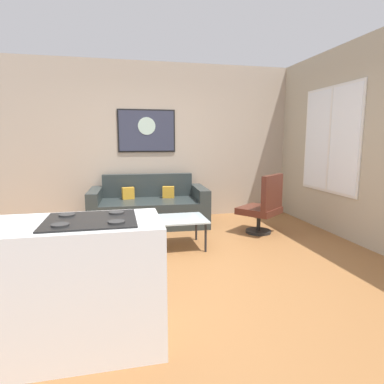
{
  "coord_description": "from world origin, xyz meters",
  "views": [
    {
      "loc": [
        -0.6,
        -3.6,
        1.44
      ],
      "look_at": [
        0.41,
        0.9,
        0.7
      ],
      "focal_mm": 30.61,
      "sensor_mm": 36.0,
      "label": 1
    }
  ],
  "objects": [
    {
      "name": "back_wall",
      "position": [
        0.0,
        2.42,
        1.4
      ],
      "size": [
        6.4,
        0.05,
        2.8
      ],
      "primitive_type": "cube",
      "color": "#B2A18C",
      "rests_on": "ground"
    },
    {
      "name": "kitchen_counter",
      "position": [
        -1.06,
        -1.36,
        0.45
      ],
      "size": [
        1.46,
        0.64,
        0.92
      ],
      "color": "white",
      "rests_on": "ground"
    },
    {
      "name": "window",
      "position": [
        2.59,
        0.9,
        1.43
      ],
      "size": [
        0.03,
        1.36,
        1.62
      ],
      "color": "silver"
    },
    {
      "name": "coffee_table",
      "position": [
        -0.0,
        0.6,
        0.37
      ],
      "size": [
        1.03,
        0.62,
        0.4
      ],
      "color": "silver",
      "rests_on": "ground"
    },
    {
      "name": "ground",
      "position": [
        0.0,
        0.0,
        -0.02
      ],
      "size": [
        6.4,
        6.4,
        0.04
      ],
      "primitive_type": "cube",
      "color": "#926035"
    },
    {
      "name": "wall_painting",
      "position": [
        -0.09,
        2.38,
        1.6
      ],
      "size": [
        1.02,
        0.03,
        0.76
      ],
      "color": "black"
    },
    {
      "name": "couch",
      "position": [
        -0.12,
        1.87,
        0.29
      ],
      "size": [
        1.97,
        1.03,
        0.84
      ],
      "color": "#2A3232",
      "rests_on": "ground"
    },
    {
      "name": "armchair",
      "position": [
        1.55,
        0.95,
        0.44
      ],
      "size": [
        0.78,
        0.77,
        0.92
      ],
      "color": "black",
      "rests_on": "ground"
    },
    {
      "name": "right_wall",
      "position": [
        2.62,
        0.3,
        1.4
      ],
      "size": [
        0.05,
        6.4,
        2.8
      ],
      "primitive_type": "cube",
      "color": "#AFA38A",
      "rests_on": "ground"
    }
  ]
}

